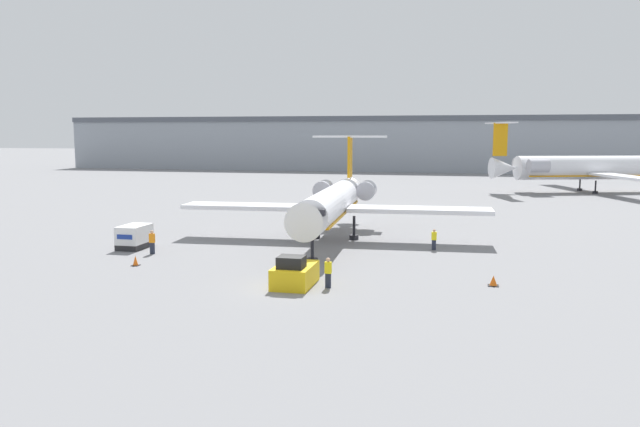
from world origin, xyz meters
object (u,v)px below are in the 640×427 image
worker_near_tug (328,272)px  traffic_cone_right (493,281)px  pushback_tug (295,274)px  worker_by_wing (434,239)px  airplane_main (334,201)px  luggage_cart (134,237)px  traffic_cone_left (135,261)px  worker_on_apron (152,241)px  airplane_parked_far_left (595,168)px

worker_near_tug → traffic_cone_right: worker_near_tug is taller
pushback_tug → worker_by_wing: (7.64, 13.56, 0.13)m
airplane_main → pushback_tug: size_ratio=7.05×
luggage_cart → traffic_cone_left: luggage_cart is taller
worker_on_apron → traffic_cone_left: 4.24m
worker_by_wing → traffic_cone_left: bearing=-152.1°
worker_by_wing → traffic_cone_left: (-19.89, -10.53, -0.53)m
worker_by_wing → traffic_cone_right: worker_by_wing is taller
airplane_main → worker_on_apron: 15.44m
pushback_tug → worker_near_tug: 2.08m
airplane_main → worker_on_apron: bearing=-142.9°
airplane_parked_far_left → traffic_cone_right: bearing=-105.4°
airplane_parked_far_left → worker_near_tug: bearing=-112.0°
worker_on_apron → airplane_parked_far_left: airplane_parked_far_left is taller
worker_on_apron → luggage_cart: bearing=143.5°
worker_by_wing → traffic_cone_left: size_ratio=2.38×
airplane_main → airplane_parked_far_left: bearing=59.4°
worker_on_apron → traffic_cone_left: size_ratio=2.62×
luggage_cart → worker_by_wing: size_ratio=1.79×
airplane_parked_far_left → luggage_cart: bearing=-127.5°
luggage_cart → airplane_parked_far_left: (45.31, 59.07, 2.89)m
luggage_cart → worker_near_tug: size_ratio=1.63×
traffic_cone_left → airplane_main: bearing=49.7°
worker_on_apron → pushback_tug: bearing=-28.5°
worker_on_apron → worker_near_tug: bearing=-25.5°
luggage_cart → pushback_tug: bearing=-29.9°
luggage_cart → worker_on_apron: (2.53, -1.87, 0.04)m
traffic_cone_right → airplane_parked_far_left: airplane_parked_far_left is taller
pushback_tug → worker_on_apron: (-13.13, 7.13, 0.23)m
worker_near_tug → worker_on_apron: size_ratio=1.00×
luggage_cart → worker_on_apron: 3.14m
worker_near_tug → traffic_cone_right: size_ratio=2.85×
worker_on_apron → airplane_parked_far_left: bearing=54.9°
traffic_cone_right → airplane_main: bearing=132.5°
traffic_cone_left → traffic_cone_right: bearing=-1.1°
worker_near_tug → airplane_parked_far_left: airplane_parked_far_left is taller
worker_near_tug → worker_on_apron: 16.83m
worker_by_wing → traffic_cone_left: worker_by_wing is taller
luggage_cart → worker_by_wing: 23.73m
worker_near_tug → worker_on_apron: bearing=154.5°
pushback_tug → traffic_cone_right: pushback_tug is taller
worker_near_tug → worker_by_wing: size_ratio=1.10×
airplane_main → worker_on_apron: airplane_main is taller
airplane_main → airplane_parked_far_left: (30.62, 51.74, 0.47)m
pushback_tug → luggage_cart: 18.06m
pushback_tug → airplane_parked_far_left: 74.32m
airplane_main → worker_near_tug: bearing=-79.5°
airplane_main → pushback_tug: airplane_main is taller
airplane_main → traffic_cone_left: 17.70m
luggage_cart → traffic_cone_left: bearing=-60.3°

